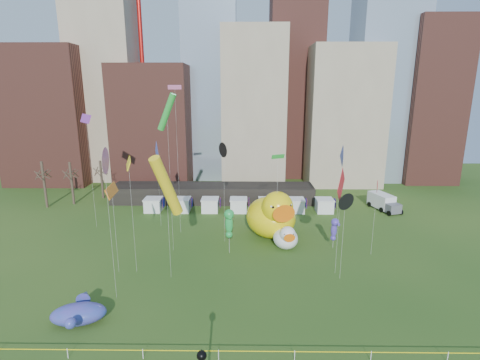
{
  "coord_description": "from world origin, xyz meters",
  "views": [
    {
      "loc": [
        2.0,
        -24.25,
        20.73
      ],
      "look_at": [
        1.56,
        10.8,
        12.0
      ],
      "focal_mm": 27.0,
      "sensor_mm": 36.0,
      "label": 1
    }
  ],
  "objects_px": {
    "seahorse_green": "(229,221)",
    "box_truck": "(383,202)",
    "whale_inflatable": "(79,312)",
    "small_duck": "(286,237)",
    "seahorse_purple": "(334,228)",
    "big_duck": "(272,215)"
  },
  "relations": [
    {
      "from": "seahorse_purple",
      "to": "seahorse_green",
      "type": "bearing_deg",
      "value": 163.37
    },
    {
      "from": "big_duck",
      "to": "seahorse_purple",
      "type": "bearing_deg",
      "value": -40.08
    },
    {
      "from": "whale_inflatable",
      "to": "seahorse_green",
      "type": "bearing_deg",
      "value": 36.89
    },
    {
      "from": "seahorse_green",
      "to": "whale_inflatable",
      "type": "distance_m",
      "value": 20.01
    },
    {
      "from": "whale_inflatable",
      "to": "small_duck",
      "type": "bearing_deg",
      "value": 26.69
    },
    {
      "from": "seahorse_purple",
      "to": "whale_inflatable",
      "type": "bearing_deg",
      "value": -172.45
    },
    {
      "from": "small_duck",
      "to": "box_truck",
      "type": "relative_size",
      "value": 0.68
    },
    {
      "from": "whale_inflatable",
      "to": "box_truck",
      "type": "relative_size",
      "value": 0.92
    },
    {
      "from": "big_duck",
      "to": "seahorse_green",
      "type": "height_order",
      "value": "big_duck"
    },
    {
      "from": "whale_inflatable",
      "to": "box_truck",
      "type": "bearing_deg",
      "value": 28.2
    },
    {
      "from": "big_duck",
      "to": "seahorse_purple",
      "type": "distance_m",
      "value": 8.83
    },
    {
      "from": "small_duck",
      "to": "box_truck",
      "type": "distance_m",
      "value": 25.42
    },
    {
      "from": "big_duck",
      "to": "seahorse_green",
      "type": "xyz_separation_m",
      "value": [
        -5.93,
        -5.34,
        1.02
      ]
    },
    {
      "from": "small_duck",
      "to": "whale_inflatable",
      "type": "height_order",
      "value": "small_duck"
    },
    {
      "from": "small_duck",
      "to": "seahorse_green",
      "type": "height_order",
      "value": "seahorse_green"
    },
    {
      "from": "seahorse_green",
      "to": "box_truck",
      "type": "xyz_separation_m",
      "value": [
        26.73,
        18.12,
        -2.99
      ]
    },
    {
      "from": "seahorse_purple",
      "to": "whale_inflatable",
      "type": "height_order",
      "value": "seahorse_purple"
    },
    {
      "from": "seahorse_green",
      "to": "whale_inflatable",
      "type": "bearing_deg",
      "value": -140.76
    },
    {
      "from": "small_duck",
      "to": "seahorse_purple",
      "type": "height_order",
      "value": "seahorse_purple"
    },
    {
      "from": "small_duck",
      "to": "big_duck",
      "type": "bearing_deg",
      "value": 106.74
    },
    {
      "from": "box_truck",
      "to": "seahorse_purple",
      "type": "bearing_deg",
      "value": -145.53
    },
    {
      "from": "small_duck",
      "to": "seahorse_green",
      "type": "relative_size",
      "value": 0.78
    }
  ]
}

